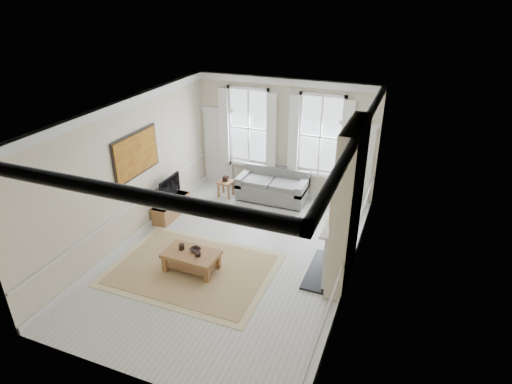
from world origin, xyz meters
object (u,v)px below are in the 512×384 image
at_px(sofa, 273,187).
at_px(coffee_table, 191,256).
at_px(side_table, 226,184).
at_px(tv_stand, 171,208).

xyz_separation_m(sofa, coffee_table, (-0.52, -3.87, -0.01)).
relative_size(sofa, side_table, 4.05).
bearing_deg(sofa, coffee_table, -97.64).
bearing_deg(side_table, sofa, 13.78).
relative_size(coffee_table, tv_stand, 0.94).
xyz_separation_m(coffee_table, tv_stand, (-1.69, 1.94, -0.14)).
distance_m(side_table, tv_stand, 1.82).
distance_m(sofa, coffee_table, 3.90).
bearing_deg(side_table, coffee_table, -76.79).
distance_m(coffee_table, tv_stand, 2.58).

